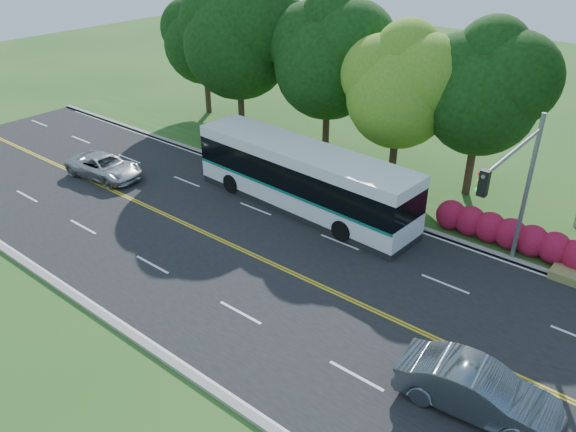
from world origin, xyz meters
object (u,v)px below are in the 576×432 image
Objects in this scene: transit_bus at (302,179)px; suv at (104,166)px; sedan at (477,390)px; traffic_signal at (516,181)px.

suv is at bearing -155.99° from transit_bus.
suv is at bearing 75.96° from sedan.
traffic_signal is 23.07m from suv.
sedan is 24.72m from suv.
sedan is (12.88, -7.60, -0.87)m from transit_bus.
traffic_signal is 8.94m from sedan.
suv is at bearing -168.49° from traffic_signal.
traffic_signal is at bearing 9.52° from sedan.
traffic_signal reaches higher than sedan.
transit_bus is (-10.65, -0.17, -2.95)m from traffic_signal.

